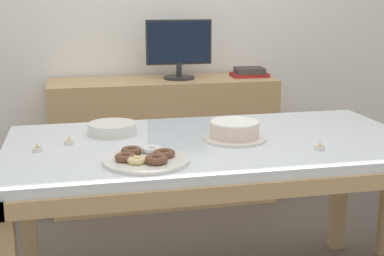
% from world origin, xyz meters
% --- Properties ---
extents(wall_back, '(8.00, 0.10, 2.60)m').
position_xyz_m(wall_back, '(0.00, 1.59, 1.30)').
color(wall_back, white).
rests_on(wall_back, ground).
extents(dining_table, '(1.74, 0.92, 0.76)m').
position_xyz_m(dining_table, '(0.00, 0.00, 0.67)').
color(dining_table, silver).
rests_on(dining_table, ground).
extents(sideboard, '(1.45, 0.44, 0.82)m').
position_xyz_m(sideboard, '(0.00, 1.29, 0.41)').
color(sideboard, tan).
rests_on(sideboard, ground).
extents(computer_monitor, '(0.42, 0.20, 0.38)m').
position_xyz_m(computer_monitor, '(0.11, 1.29, 1.01)').
color(computer_monitor, '#262628').
rests_on(computer_monitor, sideboard).
extents(book_stack, '(0.24, 0.19, 0.06)m').
position_xyz_m(book_stack, '(0.58, 1.29, 0.85)').
color(book_stack, maroon).
rests_on(book_stack, sideboard).
extents(cake_chocolate_round, '(0.26, 0.26, 0.08)m').
position_xyz_m(cake_chocolate_round, '(0.08, -0.01, 0.80)').
color(cake_chocolate_round, silver).
rests_on(cake_chocolate_round, dining_table).
extents(pastry_platter, '(0.31, 0.31, 0.04)m').
position_xyz_m(pastry_platter, '(-0.32, -0.24, 0.77)').
color(pastry_platter, silver).
rests_on(pastry_platter, dining_table).
extents(plate_stack, '(0.21, 0.21, 0.05)m').
position_xyz_m(plate_stack, '(-0.41, 0.19, 0.79)').
color(plate_stack, silver).
rests_on(plate_stack, dining_table).
extents(tealight_near_front, '(0.04, 0.04, 0.04)m').
position_xyz_m(tealight_near_front, '(0.36, -0.23, 0.77)').
color(tealight_near_front, silver).
rests_on(tealight_near_front, dining_table).
extents(tealight_near_cakes, '(0.04, 0.04, 0.04)m').
position_xyz_m(tealight_near_cakes, '(-0.71, -0.02, 0.77)').
color(tealight_near_cakes, silver).
rests_on(tealight_near_cakes, dining_table).
extents(tealight_right_edge, '(0.04, 0.04, 0.04)m').
position_xyz_m(tealight_right_edge, '(-0.59, 0.06, 0.77)').
color(tealight_right_edge, silver).
rests_on(tealight_right_edge, dining_table).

